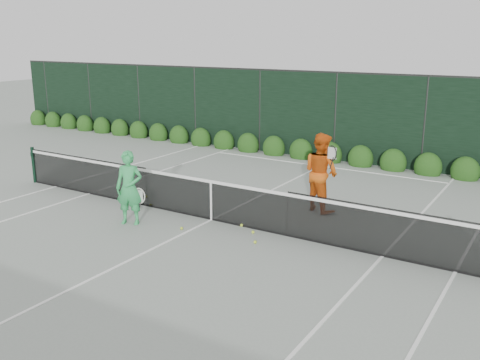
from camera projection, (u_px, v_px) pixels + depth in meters
The scene contains 8 objects.
ground at pixel (211, 220), 12.65m from camera, with size 80.00×80.00×0.00m, color gray.
tennis_net at pixel (210, 198), 12.53m from camera, with size 12.90×0.10×1.07m.
player_woman at pixel (129, 188), 12.20m from camera, with size 0.74×0.62×1.72m.
player_man at pixel (321, 172), 13.12m from camera, with size 1.17×1.06×1.95m.
court_lines at pixel (211, 220), 12.65m from camera, with size 11.03×23.83×0.01m.
windscreen_fence at pixel (128, 184), 10.04m from camera, with size 32.00×21.07×3.06m.
hedge_row at pixel (330, 155), 18.45m from camera, with size 31.66×0.65×0.94m.
tennis_balls at pixel (201, 220), 12.54m from camera, with size 4.22×1.51×0.07m.
Camera 1 is at (6.91, -9.80, 4.21)m, focal length 40.00 mm.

